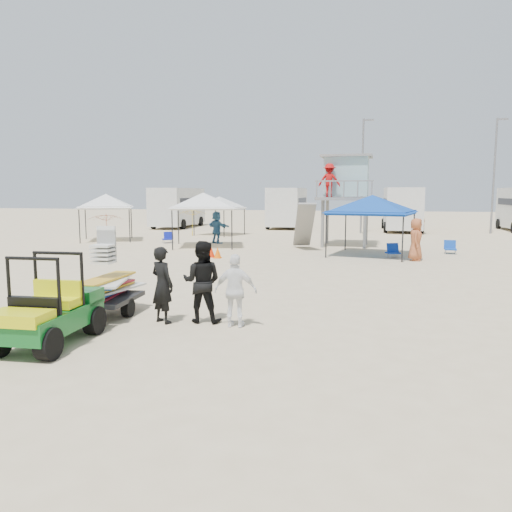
% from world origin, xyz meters
% --- Properties ---
extents(ground, '(140.00, 140.00, 0.00)m').
position_xyz_m(ground, '(0.00, 0.00, 0.00)').
color(ground, beige).
rests_on(ground, ground).
extents(utility_cart, '(1.25, 2.33, 1.74)m').
position_xyz_m(utility_cart, '(-2.72, -1.14, 0.81)').
color(utility_cart, '#0D591D').
rests_on(utility_cart, ground).
extents(surf_trailer, '(1.21, 2.15, 1.88)m').
position_xyz_m(surf_trailer, '(-2.71, 1.20, 0.77)').
color(surf_trailer, black).
rests_on(surf_trailer, ground).
extents(man_left, '(0.75, 0.66, 1.73)m').
position_xyz_m(man_left, '(-1.20, 0.90, 0.86)').
color(man_left, black).
rests_on(man_left, ground).
extents(man_mid, '(0.94, 0.75, 1.85)m').
position_xyz_m(man_mid, '(-0.35, 1.15, 0.93)').
color(man_mid, black).
rests_on(man_mid, ground).
extents(man_right, '(0.95, 0.40, 1.61)m').
position_xyz_m(man_right, '(0.50, 0.90, 0.80)').
color(man_right, white).
rests_on(man_right, ground).
extents(lifeguard_tower, '(3.10, 3.10, 4.79)m').
position_xyz_m(lifeguard_tower, '(2.11, 18.33, 3.57)').
color(lifeguard_tower, gray).
rests_on(lifeguard_tower, ground).
extents(canopy_blue, '(4.17, 4.17, 3.20)m').
position_xyz_m(canopy_blue, '(3.55, 14.18, 2.65)').
color(canopy_blue, black).
rests_on(canopy_blue, ground).
extents(canopy_white_a, '(3.89, 3.89, 3.30)m').
position_xyz_m(canopy_white_a, '(-5.22, 16.19, 2.75)').
color(canopy_white_a, black).
rests_on(canopy_white_a, ground).
extents(canopy_white_b, '(3.89, 3.89, 3.22)m').
position_xyz_m(canopy_white_b, '(-12.00, 18.14, 2.67)').
color(canopy_white_b, black).
rests_on(canopy_white_b, ground).
extents(canopy_white_c, '(3.35, 3.35, 3.03)m').
position_xyz_m(canopy_white_c, '(-6.47, 23.45, 2.48)').
color(canopy_white_c, black).
rests_on(canopy_white_c, ground).
extents(umbrella_a, '(2.22, 2.25, 1.76)m').
position_xyz_m(umbrella_a, '(-10.79, 15.83, 0.88)').
color(umbrella_a, '#A93112').
rests_on(umbrella_a, ground).
extents(umbrella_b, '(2.71, 2.73, 1.80)m').
position_xyz_m(umbrella_b, '(-8.04, 22.38, 0.90)').
color(umbrella_b, yellow).
rests_on(umbrella_b, ground).
extents(cone_near, '(0.34, 0.34, 0.50)m').
position_xyz_m(cone_near, '(-3.53, 12.05, 0.25)').
color(cone_near, red).
rests_on(cone_near, ground).
extents(cone_far, '(0.34, 0.34, 0.50)m').
position_xyz_m(cone_far, '(-3.14, 11.79, 0.25)').
color(cone_far, '#FE6508').
rests_on(cone_far, ground).
extents(beach_chair_a, '(0.73, 0.82, 0.64)m').
position_xyz_m(beach_chair_a, '(-7.90, 17.69, 0.31)').
color(beach_chair_a, '#0E1999').
rests_on(beach_chair_a, ground).
extents(beach_chair_b, '(0.69, 0.76, 0.64)m').
position_xyz_m(beach_chair_b, '(4.50, 13.70, 0.31)').
color(beach_chair_b, '#0E3199').
rests_on(beach_chair_b, ground).
extents(beach_chair_c, '(0.59, 0.63, 0.64)m').
position_xyz_m(beach_chair_c, '(7.27, 15.72, 0.31)').
color(beach_chair_c, '#0F41AA').
rests_on(beach_chair_c, ground).
extents(rv_far_left, '(2.64, 6.80, 3.25)m').
position_xyz_m(rv_far_left, '(-12.00, 29.99, 1.80)').
color(rv_far_left, silver).
rests_on(rv_far_left, ground).
extents(rv_mid_left, '(2.65, 6.50, 3.25)m').
position_xyz_m(rv_mid_left, '(-3.00, 31.49, 1.80)').
color(rv_mid_left, silver).
rests_on(rv_mid_left, ground).
extents(rv_mid_right, '(2.64, 7.00, 3.25)m').
position_xyz_m(rv_mid_right, '(6.00, 29.99, 1.80)').
color(rv_mid_right, silver).
rests_on(rv_mid_right, ground).
extents(light_pole_left, '(0.14, 0.14, 8.00)m').
position_xyz_m(light_pole_left, '(3.00, 27.00, 4.00)').
color(light_pole_left, slate).
rests_on(light_pole_left, ground).
extents(light_pole_right, '(0.14, 0.14, 8.00)m').
position_xyz_m(light_pole_right, '(12.00, 28.50, 4.00)').
color(light_pole_right, slate).
rests_on(light_pole_right, ground).
extents(distant_beachgoers, '(13.59, 16.93, 1.84)m').
position_xyz_m(distant_beachgoers, '(-0.15, 17.95, 0.91)').
color(distant_beachgoers, '#BE8247').
rests_on(distant_beachgoers, ground).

